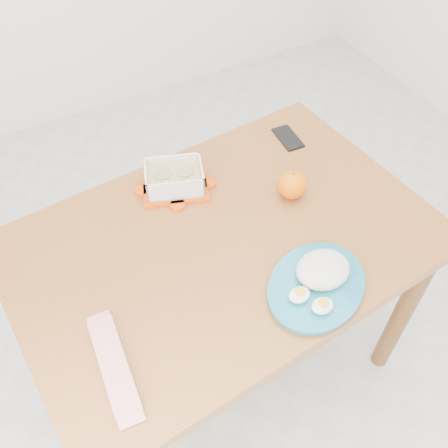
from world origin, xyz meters
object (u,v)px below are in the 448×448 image
orange_fruit (292,185)px  food_container (174,179)px  dining_table (224,262)px  smartphone (288,138)px  rice_plate (319,279)px

orange_fruit → food_container: bearing=147.0°
dining_table → smartphone: 0.48m
food_container → orange_fruit: orange_fruit is taller
dining_table → rice_plate: (0.13, -0.24, 0.13)m
rice_plate → smartphone: bearing=38.1°
dining_table → food_container: 0.28m
orange_fruit → rice_plate: 0.32m
orange_fruit → dining_table: bearing=-168.1°
orange_fruit → smartphone: bearing=58.6°
dining_table → smartphone: bearing=30.3°
food_container → rice_plate: food_container is taller
orange_fruit → rice_plate: (-0.11, -0.30, -0.02)m
food_container → smartphone: size_ratio=1.86×
dining_table → orange_fruit: orange_fruit is taller
food_container → orange_fruit: bearing=-13.6°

